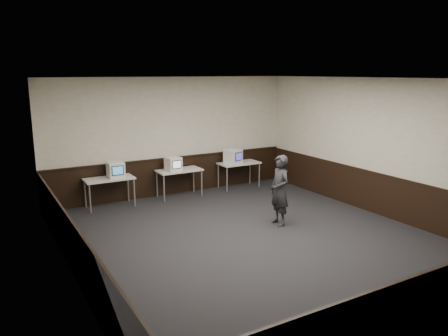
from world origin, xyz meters
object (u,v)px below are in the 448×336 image
at_px(desk_center, 179,172).
at_px(emac_right, 233,156).
at_px(desk_left, 109,181).
at_px(desk_right, 239,165).
at_px(person, 280,190).
at_px(emac_center, 173,164).
at_px(emac_left, 116,170).

height_order(desk_center, emac_right, emac_right).
height_order(desk_left, desk_center, same).
bearing_deg(desk_right, desk_center, 180.00).
relative_size(desk_center, emac_right, 2.26).
xyz_separation_m(desk_left, person, (2.89, -3.15, 0.10)).
height_order(desk_right, emac_center, emac_center).
bearing_deg(desk_center, emac_right, -0.31).
height_order(emac_left, person, person).
xyz_separation_m(emac_left, emac_center, (1.54, -0.03, -0.01)).
distance_m(desk_left, desk_center, 1.90).
bearing_deg(person, desk_left, -133.27).
xyz_separation_m(emac_center, person, (1.18, -3.10, -0.15)).
bearing_deg(emac_center, desk_left, 173.26).
bearing_deg(person, desk_center, -158.35).
distance_m(desk_center, person, 3.30).
xyz_separation_m(desk_left, emac_left, (0.17, -0.02, 0.27)).
relative_size(desk_right, emac_right, 2.26).
relative_size(desk_center, desk_right, 1.00).
bearing_deg(emac_left, person, -47.11).
bearing_deg(emac_right, emac_left, 161.76).
height_order(desk_left, emac_left, emac_left).
height_order(desk_center, desk_right, same).
height_order(desk_right, person, person).
bearing_deg(emac_center, emac_left, 173.79).
distance_m(desk_left, person, 4.28).
bearing_deg(desk_center, emac_left, -179.38).
relative_size(desk_left, emac_right, 2.26).
height_order(emac_left, emac_right, emac_right).
bearing_deg(desk_center, person, -72.47).
bearing_deg(person, emac_center, -155.03).
bearing_deg(emac_center, desk_right, -3.99).
bearing_deg(emac_right, emac_center, 162.70).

